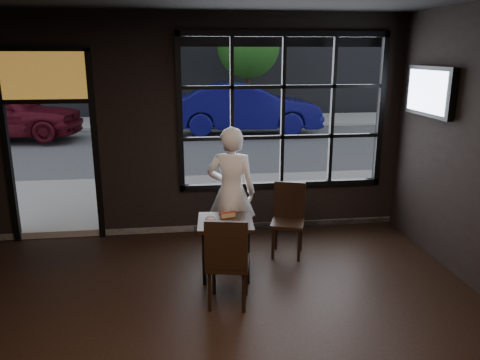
{
  "coord_description": "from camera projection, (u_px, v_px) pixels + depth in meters",
  "views": [
    {
      "loc": [
        -0.3,
        -3.23,
        2.64
      ],
      "look_at": [
        0.4,
        2.2,
        1.15
      ],
      "focal_mm": 35.0,
      "sensor_mm": 36.0,
      "label": 1
    }
  ],
  "objects": [
    {
      "name": "window_frame",
      "position": [
        283.0,
        112.0,
        6.84
      ],
      "size": [
        3.06,
        0.12,
        2.28
      ],
      "primitive_type": "cube",
      "color": "black",
      "rests_on": "ground"
    },
    {
      "name": "stained_transom",
      "position": [
        44.0,
        75.0,
        6.29
      ],
      "size": [
        1.2,
        0.06,
        0.7
      ],
      "primitive_type": "cube",
      "color": "orange",
      "rests_on": "ground"
    },
    {
      "name": "street_asphalt",
      "position": [
        185.0,
        101.0,
        26.79
      ],
      "size": [
        60.0,
        41.0,
        0.04
      ],
      "primitive_type": "cube",
      "color": "#545456",
      "rests_on": "ground"
    },
    {
      "name": "cafe_table",
      "position": [
        226.0,
        248.0,
        5.68
      ],
      "size": [
        0.7,
        0.7,
        0.71
      ],
      "primitive_type": "cube",
      "rotation": [
        0.0,
        0.0,
        -0.08
      ],
      "color": "black",
      "rests_on": "floor"
    },
    {
      "name": "chair_near",
      "position": [
        228.0,
        260.0,
        4.98
      ],
      "size": [
        0.52,
        0.52,
        1.02
      ],
      "primitive_type": "cube",
      "rotation": [
        0.0,
        0.0,
        2.95
      ],
      "color": "black",
      "rests_on": "floor"
    },
    {
      "name": "chair_window",
      "position": [
        288.0,
        221.0,
        6.2
      ],
      "size": [
        0.53,
        0.53,
        0.97
      ],
      "primitive_type": "cube",
      "rotation": [
        0.0,
        0.0,
        -0.32
      ],
      "color": "black",
      "rests_on": "floor"
    },
    {
      "name": "man",
      "position": [
        231.0,
        192.0,
        6.13
      ],
      "size": [
        0.71,
        0.55,
        1.74
      ],
      "primitive_type": "imported",
      "rotation": [
        0.0,
        0.0,
        2.92
      ],
      "color": "white",
      "rests_on": "floor"
    },
    {
      "name": "hotdog",
      "position": [
        228.0,
        215.0,
        5.7
      ],
      "size": [
        0.21,
        0.13,
        0.06
      ],
      "primitive_type": null,
      "rotation": [
        0.0,
        0.0,
        0.24
      ],
      "color": "tan",
      "rests_on": "cafe_table"
    },
    {
      "name": "cup",
      "position": [
        211.0,
        221.0,
        5.44
      ],
      "size": [
        0.13,
        0.13,
        0.1
      ],
      "primitive_type": "imported",
      "rotation": [
        0.0,
        0.0,
        0.02
      ],
      "color": "silver",
      "rests_on": "cafe_table"
    },
    {
      "name": "tv",
      "position": [
        430.0,
        91.0,
        6.06
      ],
      "size": [
        0.12,
        1.09,
        0.64
      ],
      "primitive_type": "cube",
      "color": "black",
      "rests_on": "wall_right"
    },
    {
      "name": "navy_car",
      "position": [
        246.0,
        108.0,
        15.23
      ],
      "size": [
        4.93,
        1.96,
        1.6
      ],
      "primitive_type": "imported",
      "rotation": [
        0.0,
        0.0,
        1.51
      ],
      "color": "#0D0C56",
      "rests_on": "street_asphalt"
    },
    {
      "name": "maroon_car",
      "position": [
        3.0,
        113.0,
        14.16
      ],
      "size": [
        4.75,
        2.26,
        1.57
      ],
      "primitive_type": "imported",
      "rotation": [
        0.0,
        0.0,
        1.48
      ],
      "color": "#510B17",
      "rests_on": "street_asphalt"
    },
    {
      "name": "tree_left",
      "position": [
        137.0,
        37.0,
        17.29
      ],
      "size": [
        2.68,
        2.68,
        4.57
      ],
      "color": "#332114",
      "rests_on": "street_asphalt"
    },
    {
      "name": "tree_right",
      "position": [
        248.0,
        47.0,
        17.74
      ],
      "size": [
        2.37,
        2.37,
        4.05
      ],
      "color": "#332114",
      "rests_on": "street_asphalt"
    }
  ]
}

